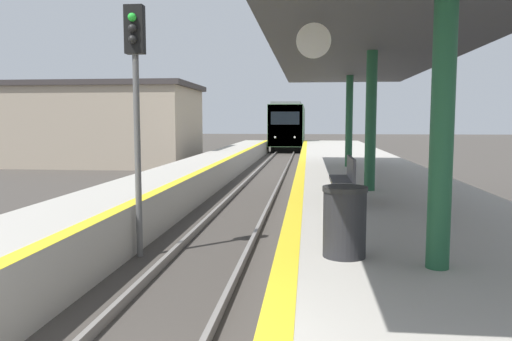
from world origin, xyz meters
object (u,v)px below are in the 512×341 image
object	(u,v)px
train	(290,126)
bench	(345,178)
trash_bin	(345,221)
signal_near	(136,84)

from	to	relation	value
train	bench	distance (m)	40.09
train	trash_bin	xyz separation A→B (m)	(2.34, -44.18, -0.73)
signal_near	train	bearing A→B (deg)	88.07
train	bench	size ratio (longest dim) A/B	12.96
train	bench	world-z (taller)	train
signal_near	trash_bin	size ratio (longest dim) A/B	5.58
train	signal_near	size ratio (longest dim) A/B	4.08
signal_near	trash_bin	xyz separation A→B (m)	(3.72, -3.25, -1.91)
train	trash_bin	world-z (taller)	train
trash_bin	bench	bearing A→B (deg)	85.93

